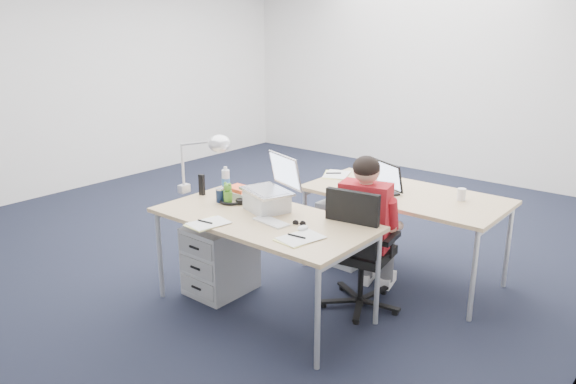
% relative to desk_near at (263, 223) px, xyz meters
% --- Properties ---
extents(floor, '(7.00, 7.00, 0.00)m').
position_rel_desk_near_xyz_m(floor, '(-0.98, 1.00, -0.68)').
color(floor, black).
rests_on(floor, ground).
extents(room, '(6.02, 7.02, 2.80)m').
position_rel_desk_near_xyz_m(room, '(-0.98, 1.00, 1.03)').
color(room, silver).
rests_on(room, ground).
extents(desk_near, '(1.60, 0.80, 0.73)m').
position_rel_desk_near_xyz_m(desk_near, '(0.00, 0.00, 0.00)').
color(desk_near, tan).
rests_on(desk_near, ground).
extents(desk_far, '(1.60, 0.80, 0.73)m').
position_rel_desk_near_xyz_m(desk_far, '(0.50, 1.16, 0.00)').
color(desk_far, tan).
rests_on(desk_far, ground).
extents(office_chair, '(0.69, 0.69, 0.96)m').
position_rel_desk_near_xyz_m(office_chair, '(0.52, 0.48, -0.41)').
color(office_chair, black).
rests_on(office_chair, ground).
extents(seated_person, '(0.45, 0.68, 1.15)m').
position_rel_desk_near_xyz_m(seated_person, '(0.49, 0.64, -0.11)').
color(seated_person, '#A8181F').
rests_on(seated_person, ground).
extents(drawer_pedestal_near, '(0.40, 0.50, 0.55)m').
position_rel_desk_near_xyz_m(drawer_pedestal_near, '(-0.47, 0.02, -0.41)').
color(drawer_pedestal_near, '#AEB2B4').
rests_on(drawer_pedestal_near, ground).
extents(drawer_pedestal_far, '(0.40, 0.50, 0.55)m').
position_rel_desk_near_xyz_m(drawer_pedestal_far, '(-0.04, 1.19, -0.41)').
color(drawer_pedestal_far, '#AEB2B4').
rests_on(drawer_pedestal_far, ground).
extents(silver_laptop, '(0.45, 0.40, 0.40)m').
position_rel_desk_near_xyz_m(silver_laptop, '(-0.08, 0.13, 0.25)').
color(silver_laptop, silver).
rests_on(silver_laptop, desk_near).
extents(wireless_keyboard, '(0.29, 0.15, 0.01)m').
position_rel_desk_near_xyz_m(wireless_keyboard, '(0.12, -0.05, 0.05)').
color(wireless_keyboard, white).
rests_on(wireless_keyboard, desk_near).
extents(computer_mouse, '(0.06, 0.10, 0.03)m').
position_rel_desk_near_xyz_m(computer_mouse, '(0.38, -0.03, 0.06)').
color(computer_mouse, white).
rests_on(computer_mouse, desk_near).
extents(headphones, '(0.28, 0.24, 0.04)m').
position_rel_desk_near_xyz_m(headphones, '(-0.41, 0.10, 0.07)').
color(headphones, black).
rests_on(headphones, desk_near).
extents(can_koozie, '(0.09, 0.09, 0.11)m').
position_rel_desk_near_xyz_m(can_koozie, '(-0.49, 0.05, 0.10)').
color(can_koozie, '#14223F').
rests_on(can_koozie, desk_near).
extents(water_bottle, '(0.08, 0.08, 0.21)m').
position_rel_desk_near_xyz_m(water_bottle, '(-0.65, 0.27, 0.15)').
color(water_bottle, silver).
rests_on(water_bottle, desk_near).
extents(bear_figurine, '(0.09, 0.07, 0.17)m').
position_rel_desk_near_xyz_m(bear_figurine, '(-0.41, 0.06, 0.13)').
color(bear_figurine, '#327820').
rests_on(bear_figurine, desk_near).
extents(book_stack, '(0.24, 0.21, 0.09)m').
position_rel_desk_near_xyz_m(book_stack, '(-0.44, 0.22, 0.09)').
color(book_stack, silver).
rests_on(book_stack, desk_near).
extents(cordless_phone, '(0.05, 0.03, 0.17)m').
position_rel_desk_near_xyz_m(cordless_phone, '(-0.73, 0.09, 0.13)').
color(cordless_phone, black).
rests_on(cordless_phone, desk_near).
extents(papers_left, '(0.23, 0.30, 0.01)m').
position_rel_desk_near_xyz_m(papers_left, '(-0.20, -0.35, 0.05)').
color(papers_left, '#FEFF93').
rests_on(papers_left, desk_near).
extents(papers_right, '(0.24, 0.31, 0.01)m').
position_rel_desk_near_xyz_m(papers_right, '(0.45, -0.16, 0.05)').
color(papers_right, '#FEFF93').
rests_on(papers_right, desk_near).
extents(sunglasses, '(0.10, 0.08, 0.02)m').
position_rel_desk_near_xyz_m(sunglasses, '(0.30, 0.04, 0.06)').
color(sunglasses, black).
rests_on(sunglasses, desk_near).
extents(desk_lamp, '(0.50, 0.21, 0.55)m').
position_rel_desk_near_xyz_m(desk_lamp, '(-0.73, 0.04, 0.32)').
color(desk_lamp, silver).
rests_on(desk_lamp, desk_near).
extents(dark_laptop, '(0.45, 0.45, 0.25)m').
position_rel_desk_near_xyz_m(dark_laptop, '(0.30, 1.04, 0.17)').
color(dark_laptop, black).
rests_on(dark_laptop, desk_far).
extents(far_cup, '(0.08, 0.08, 0.09)m').
position_rel_desk_near_xyz_m(far_cup, '(0.93, 1.27, 0.09)').
color(far_cup, white).
rests_on(far_cup, desk_far).
extents(far_papers, '(0.31, 0.35, 0.01)m').
position_rel_desk_near_xyz_m(far_papers, '(-0.25, 1.26, 0.05)').
color(far_papers, white).
rests_on(far_papers, desk_far).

